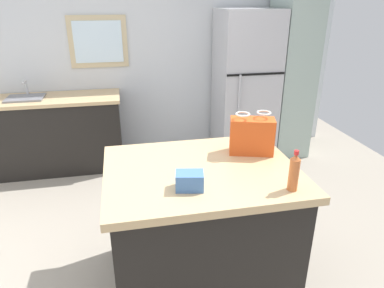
{
  "coord_description": "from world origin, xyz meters",
  "views": [
    {
      "loc": [
        -0.24,
        -2.17,
        1.96
      ],
      "look_at": [
        0.23,
        0.12,
        0.97
      ],
      "focal_mm": 32.58,
      "sensor_mm": 36.0,
      "label": 1
    }
  ],
  "objects": [
    {
      "name": "ground",
      "position": [
        0.0,
        0.0,
        0.0
      ],
      "size": [
        6.22,
        6.22,
        0.0
      ],
      "primitive_type": "plane",
      "color": "#9E9384"
    },
    {
      "name": "back_wall",
      "position": [
        -0.01,
        2.32,
        1.27
      ],
      "size": [
        5.19,
        0.13,
        2.52
      ],
      "color": "silver",
      "rests_on": "ground"
    },
    {
      "name": "kitchen_island",
      "position": [
        0.23,
        -0.18,
        0.46
      ],
      "size": [
        1.26,
        1.0,
        0.92
      ],
      "color": "black",
      "rests_on": "ground"
    },
    {
      "name": "refrigerator",
      "position": [
        1.29,
        1.92,
        0.92
      ],
      "size": [
        0.71,
        0.68,
        1.84
      ],
      "color": "#B7B7BC",
      "rests_on": "ground"
    },
    {
      "name": "tall_cabinet",
      "position": [
        1.89,
        1.92,
        1.11
      ],
      "size": [
        0.45,
        0.61,
        2.22
      ],
      "color": "#9EB2A8",
      "rests_on": "ground"
    },
    {
      "name": "sink_counter",
      "position": [
        -1.08,
        1.96,
        0.46
      ],
      "size": [
        1.62,
        0.6,
        1.08
      ],
      "color": "black",
      "rests_on": "ground"
    },
    {
      "name": "shopping_bag",
      "position": [
        0.64,
        -0.01,
        1.05
      ],
      "size": [
        0.34,
        0.23,
        0.3
      ],
      "color": "#DB511E",
      "rests_on": "kitchen_island"
    },
    {
      "name": "small_box",
      "position": [
        0.11,
        -0.42,
        0.97
      ],
      "size": [
        0.18,
        0.14,
        0.1
      ],
      "primitive_type": "cube",
      "rotation": [
        0.0,
        0.0,
        -0.19
      ],
      "color": "#4775B7",
      "rests_on": "kitchen_island"
    },
    {
      "name": "bottle",
      "position": [
        0.69,
        -0.55,
        1.03
      ],
      "size": [
        0.06,
        0.06,
        0.25
      ],
      "color": "#C66633",
      "rests_on": "kitchen_island"
    }
  ]
}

